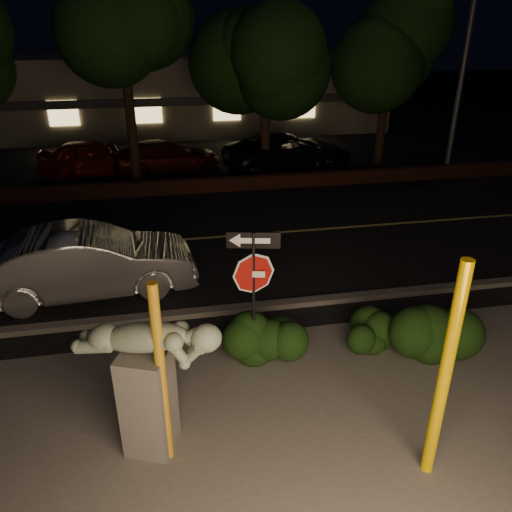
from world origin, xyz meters
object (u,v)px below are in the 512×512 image
(silver_sedan, at_px, (89,262))
(parked_car_darkred, at_px, (166,157))
(yellow_pole_right, at_px, (445,376))
(parked_car_dark, at_px, (288,152))
(signpost, at_px, (253,274))
(sculpture, at_px, (148,371))
(streetlight, at_px, (467,9))
(yellow_pole_left, at_px, (161,377))
(parked_car_red, at_px, (93,158))

(silver_sedan, bearing_deg, parked_car_darkred, -16.19)
(yellow_pole_right, bearing_deg, parked_car_dark, 82.89)
(signpost, bearing_deg, yellow_pole_right, -43.00)
(sculpture, distance_m, silver_sedan, 5.13)
(parked_car_darkred, bearing_deg, parked_car_dark, -108.81)
(yellow_pole_right, height_order, parked_car_darkred, yellow_pole_right)
(streetlight, bearing_deg, yellow_pole_left, -123.22)
(silver_sedan, distance_m, parked_car_dark, 11.59)
(streetlight, relative_size, parked_car_darkred, 2.29)
(yellow_pole_left, height_order, parked_car_red, yellow_pole_left)
(streetlight, height_order, parked_car_darkred, streetlight)
(sculpture, height_order, silver_sedan, sculpture)
(sculpture, distance_m, parked_car_dark, 15.27)
(sculpture, xyz_separation_m, streetlight, (11.47, 12.31, 4.69))
(signpost, relative_size, silver_sedan, 0.55)
(sculpture, relative_size, parked_car_red, 0.52)
(yellow_pole_left, relative_size, streetlight, 0.28)
(silver_sedan, height_order, parked_car_dark, silver_sedan)
(signpost, height_order, silver_sedan, signpost)
(sculpture, bearing_deg, parked_car_red, 120.07)
(parked_car_red, relative_size, parked_car_darkred, 0.94)
(streetlight, bearing_deg, parked_car_red, 178.19)
(parked_car_darkred, height_order, parked_car_dark, parked_car_dark)
(signpost, distance_m, silver_sedan, 4.66)
(yellow_pole_left, xyz_separation_m, yellow_pole_right, (3.49, -0.92, 0.21))
(yellow_pole_right, distance_m, parked_car_red, 17.10)
(yellow_pole_left, distance_m, signpost, 2.47)
(streetlight, height_order, parked_car_red, streetlight)
(yellow_pole_left, height_order, streetlight, streetlight)
(streetlight, xyz_separation_m, parked_car_dark, (-5.88, 1.90, -5.29))
(silver_sedan, height_order, parked_car_darkred, silver_sedan)
(yellow_pole_left, xyz_separation_m, signpost, (1.58, 1.85, 0.43))
(yellow_pole_right, distance_m, silver_sedan, 7.92)
(streetlight, distance_m, parked_car_red, 14.93)
(yellow_pole_right, distance_m, sculpture, 3.85)
(sculpture, bearing_deg, yellow_pole_right, 4.16)
(streetlight, xyz_separation_m, silver_sedan, (-12.82, -7.39, -5.27))
(signpost, bearing_deg, parked_car_red, 119.20)
(yellow_pole_right, xyz_separation_m, parked_car_dark, (1.92, 15.35, -0.87))
(yellow_pole_left, relative_size, yellow_pole_right, 0.87)
(silver_sedan, distance_m, parked_car_red, 9.99)
(yellow_pole_right, relative_size, parked_car_dark, 0.60)
(yellow_pole_right, bearing_deg, parked_car_darkred, 100.82)
(parked_car_red, bearing_deg, parked_car_darkred, -89.16)
(sculpture, bearing_deg, signpost, 64.13)
(yellow_pole_left, bearing_deg, yellow_pole_right, -14.76)
(silver_sedan, relative_size, parked_car_red, 1.11)
(parked_car_red, bearing_deg, streetlight, -99.04)
(sculpture, relative_size, streetlight, 0.21)
(signpost, xyz_separation_m, streetlight, (9.71, 10.68, 4.21))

